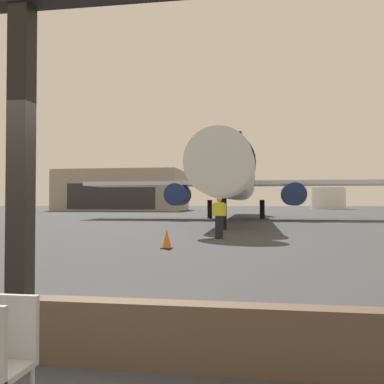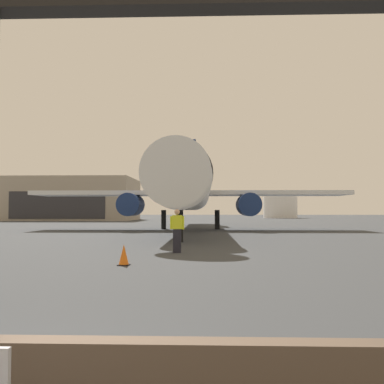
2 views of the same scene
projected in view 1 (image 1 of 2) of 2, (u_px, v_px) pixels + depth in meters
The scene contains 8 objects.
ground_plane at pixel (233, 216), 43.52m from camera, with size 220.00×220.00×0.00m, color #383A3D.
window_frame at pixel (21, 221), 4.01m from camera, with size 7.68×0.24×3.70m.
cafe_chair_window_right at pixel (1, 354), 2.68m from camera, with size 0.40×0.40×0.89m.
airplane at pixel (235, 180), 36.52m from camera, with size 26.99×35.70×10.21m.
ground_crew_worker at pixel (219, 217), 17.01m from camera, with size 0.57×0.22×1.74m.
traffic_cone at pixel (167, 239), 13.38m from camera, with size 0.36×0.36×0.64m.
distant_hangar at pixel (124, 191), 74.50m from camera, with size 21.55×14.17×7.09m.
fuel_storage_tank at pixel (328, 198), 89.22m from camera, with size 7.25×7.25×4.61m, color white.
Camera 1 is at (2.26, -3.72, 1.52)m, focal length 38.51 mm.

